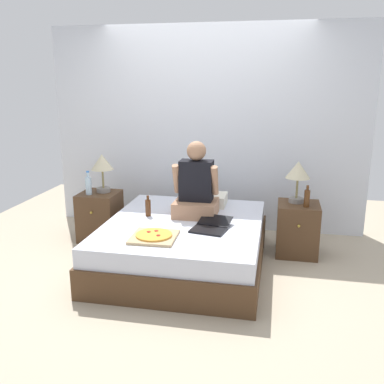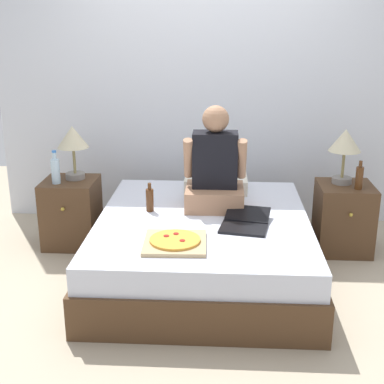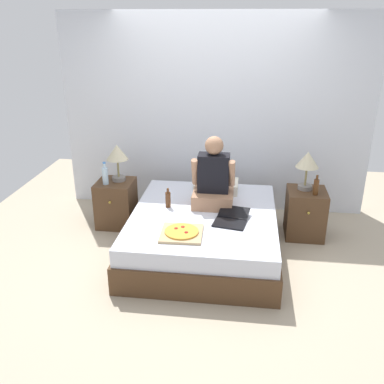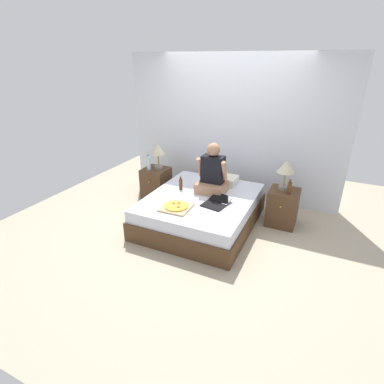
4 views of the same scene
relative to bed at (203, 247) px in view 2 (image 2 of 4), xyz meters
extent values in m
plane|color=tan|center=(0.00, 0.00, -0.23)|extent=(5.92, 5.92, 0.00)
cube|color=silver|center=(0.00, 1.29, 1.02)|extent=(3.92, 0.12, 2.50)
cube|color=#4C331E|center=(0.00, 0.00, -0.09)|extent=(1.58, 1.86, 0.29)
cube|color=silver|center=(0.00, 0.00, 0.15)|extent=(1.53, 1.81, 0.18)
cube|color=#4C331E|center=(-1.14, 0.53, 0.05)|extent=(0.44, 0.44, 0.57)
sphere|color=gold|center=(-1.14, 0.30, 0.17)|extent=(0.03, 0.03, 0.03)
cylinder|color=gray|center=(-1.10, 0.58, 0.36)|extent=(0.16, 0.16, 0.05)
cylinder|color=olive|center=(-1.10, 0.58, 0.50)|extent=(0.02, 0.02, 0.22)
cone|color=beige|center=(-1.10, 0.58, 0.70)|extent=(0.26, 0.26, 0.18)
cylinder|color=silver|center=(-1.22, 0.44, 0.44)|extent=(0.07, 0.07, 0.20)
cylinder|color=silver|center=(-1.22, 0.44, 0.57)|extent=(0.03, 0.03, 0.06)
cylinder|color=blue|center=(-1.22, 0.44, 0.61)|extent=(0.04, 0.04, 0.02)
cube|color=#4C331E|center=(1.14, 0.53, 0.05)|extent=(0.44, 0.44, 0.57)
sphere|color=gold|center=(1.14, 0.30, 0.17)|extent=(0.03, 0.03, 0.03)
cylinder|color=gray|center=(1.11, 0.58, 0.36)|extent=(0.16, 0.16, 0.05)
cylinder|color=olive|center=(1.11, 0.58, 0.50)|extent=(0.02, 0.02, 0.22)
cone|color=beige|center=(1.11, 0.58, 0.70)|extent=(0.26, 0.26, 0.18)
cylinder|color=#512D14|center=(1.21, 0.43, 0.43)|extent=(0.06, 0.06, 0.18)
cylinder|color=#512D14|center=(1.21, 0.43, 0.54)|extent=(0.03, 0.03, 0.05)
cube|color=silver|center=(0.08, 0.65, 0.30)|extent=(0.52, 0.34, 0.12)
cube|color=#A37556|center=(0.08, 0.23, 0.32)|extent=(0.44, 0.40, 0.16)
cube|color=black|center=(0.08, 0.26, 0.61)|extent=(0.34, 0.20, 0.42)
sphere|color=#A37556|center=(0.08, 0.26, 0.92)|extent=(0.20, 0.20, 0.20)
cylinder|color=#A37556|center=(-0.12, 0.21, 0.63)|extent=(0.07, 0.18, 0.32)
cylinder|color=#A37556|center=(0.28, 0.21, 0.63)|extent=(0.07, 0.18, 0.32)
cube|color=black|center=(0.29, -0.23, 0.25)|extent=(0.35, 0.27, 0.02)
cube|color=black|center=(0.32, -0.03, 0.28)|extent=(0.34, 0.25, 0.06)
cube|color=tan|center=(-0.16, -0.51, 0.25)|extent=(0.41, 0.41, 0.03)
cylinder|color=gold|center=(-0.16, -0.51, 0.27)|extent=(0.33, 0.33, 0.02)
cylinder|color=maroon|center=(-0.22, -0.47, 0.28)|extent=(0.04, 0.04, 0.00)
cylinder|color=maroon|center=(-0.11, -0.54, 0.28)|extent=(0.04, 0.04, 0.00)
cylinder|color=maroon|center=(-0.16, -0.43, 0.28)|extent=(0.04, 0.04, 0.00)
cylinder|color=#4C2811|center=(-0.41, 0.11, 0.32)|extent=(0.06, 0.06, 0.17)
cylinder|color=#4C2811|center=(-0.41, 0.11, 0.43)|extent=(0.03, 0.03, 0.05)
camera|label=1|loc=(0.89, -3.98, 1.62)|focal=40.00mm
camera|label=2|loc=(0.13, -3.66, 1.63)|focal=50.00mm
camera|label=3|loc=(0.41, -4.13, 2.20)|focal=40.00mm
camera|label=4|loc=(1.63, -3.80, 2.17)|focal=28.00mm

